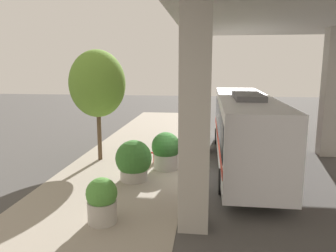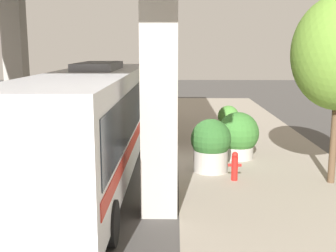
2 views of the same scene
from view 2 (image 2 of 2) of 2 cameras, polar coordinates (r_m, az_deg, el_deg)
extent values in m
plane|color=#474442|center=(15.50, 1.38, -5.09)|extent=(80.00, 80.00, 0.00)
cube|color=gray|center=(15.80, 12.37, -4.99)|extent=(6.00, 40.00, 0.02)
cube|color=#ADA89E|center=(19.58, -0.13, 8.46)|extent=(0.90, 0.90, 6.91)
cube|color=#ADA89E|center=(10.31, -1.18, 6.51)|extent=(0.90, 0.90, 6.91)
cube|color=#ADA89E|center=(20.92, -19.87, 7.98)|extent=(0.90, 0.90, 6.91)
cube|color=silver|center=(13.16, -10.13, 0.66)|extent=(2.48, 12.31, 3.01)
cube|color=#19232D|center=(13.11, -10.18, 2.22)|extent=(2.52, 11.33, 1.33)
cube|color=red|center=(13.28, -10.04, -1.90)|extent=(2.52, 11.70, 0.36)
cube|color=slate|center=(14.19, -9.39, 8.01)|extent=(1.24, 3.08, 0.24)
cylinder|color=black|center=(9.29, -7.81, -12.92)|extent=(0.28, 1.00, 1.00)
cylinder|color=black|center=(9.91, -21.52, -12.06)|extent=(0.28, 1.00, 1.00)
cylinder|color=black|center=(17.18, -3.61, -1.82)|extent=(0.28, 1.00, 1.00)
cylinder|color=black|center=(17.52, -11.21, -1.76)|extent=(0.28, 1.00, 1.00)
cylinder|color=red|center=(13.60, 9.01, -5.74)|extent=(0.21, 0.21, 0.79)
sphere|color=red|center=(13.48, 9.06, -3.87)|extent=(0.20, 0.20, 0.20)
cylinder|color=red|center=(13.59, 9.66, -5.25)|extent=(0.12, 0.09, 0.09)
cylinder|color=red|center=(13.55, 8.38, -5.26)|extent=(0.12, 0.09, 0.09)
cylinder|color=#ADA89E|center=(14.49, 5.78, -4.70)|extent=(1.16, 1.16, 0.76)
sphere|color=#2D6028|center=(14.31, 5.83, -1.77)|extent=(1.37, 1.37, 1.37)
sphere|color=orange|center=(14.46, 5.20, -2.50)|extent=(0.41, 0.41, 0.41)
cylinder|color=#ADA89E|center=(16.33, 9.39, -3.38)|extent=(1.18, 1.18, 0.57)
sphere|color=#38722D|center=(16.17, 9.47, -0.91)|extent=(1.58, 1.58, 1.58)
sphere|color=#BF334C|center=(16.32, 8.87, -1.75)|extent=(0.41, 0.41, 0.41)
cylinder|color=#ADA89E|center=(20.17, 8.12, -0.44)|extent=(0.93, 0.93, 0.73)
sphere|color=#4C8C38|center=(20.06, 8.16, 1.35)|extent=(0.99, 0.99, 0.99)
sphere|color=#993F8C|center=(20.16, 7.79, 0.99)|extent=(0.32, 0.32, 0.32)
cylinder|color=brown|center=(13.90, 21.59, -0.95)|extent=(0.22, 0.22, 3.17)
camera|label=1|loc=(29.05, -0.51, 12.11)|focal=35.00mm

